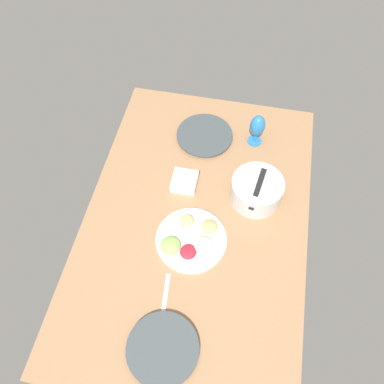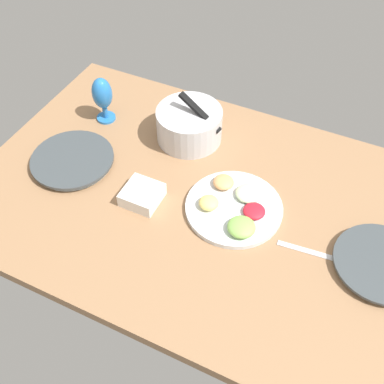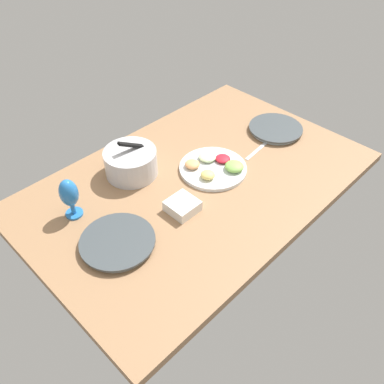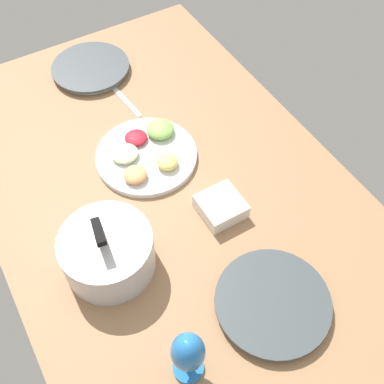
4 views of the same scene
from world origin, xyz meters
The scene contains 8 objects.
ground_plane centered at (0.00, 0.00, -2.00)cm, with size 160.00×104.00×4.00cm, color #99704C.
dinner_plate_left centered at (-50.23, -4.93, 1.45)cm, with size 29.88×29.88×2.80cm.
dinner_plate_right centered at (58.67, -1.65, 1.34)cm, with size 28.71×28.71×2.58cm.
mixing_bowl centered at (-18.16, 25.75, 6.82)cm, with size 25.55×24.51×18.83cm.
fruit_platter centered at (10.83, -0.17, 1.68)cm, with size 32.32×32.32×5.25cm.
hurricane_glass_blue centered at (-52.93, 21.64, 11.40)cm, with size 7.77×7.77×18.83cm.
square_bowl_white centered at (-18.90, -9.24, 2.75)cm, with size 12.17×12.17×4.94cm.
fork_by_right_plate centered at (36.99, -5.69, 0.30)cm, with size 18.00×1.80×0.60cm, color silver.
Camera 1 is at (85.54, 15.28, 162.98)cm, focal length 36.77 mm.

